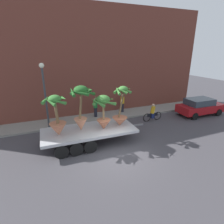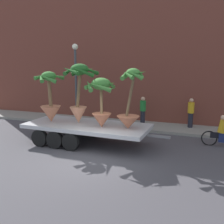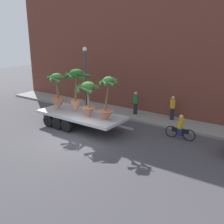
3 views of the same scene
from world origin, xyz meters
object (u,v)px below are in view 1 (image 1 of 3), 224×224
(pedestrian_near_gate, at_px, (122,103))
(flatbed_trailer, at_px, (86,133))
(potted_palm_front, at_px, (81,106))
(parked_car, at_px, (200,106))
(pedestrian_far_left, at_px, (95,107))
(potted_palm_rear, at_px, (121,111))
(street_lamp, at_px, (44,88))
(potted_palm_middle, at_px, (103,111))
(cyclist, at_px, (153,113))
(potted_palm_extra, at_px, (57,119))

(pedestrian_near_gate, bearing_deg, flatbed_trailer, -136.57)
(potted_palm_front, distance_m, pedestrian_near_gate, 6.77)
(parked_car, relative_size, pedestrian_far_left, 2.57)
(potted_palm_rear, height_order, street_lamp, street_lamp)
(potted_palm_rear, relative_size, potted_palm_middle, 1.19)
(potted_palm_rear, xyz_separation_m, potted_palm_middle, (-1.29, -0.18, 0.19))
(potted_palm_rear, bearing_deg, cyclist, 26.38)
(potted_palm_front, xyz_separation_m, potted_palm_extra, (-1.50, -0.21, -0.54))
(parked_car, height_order, pedestrian_far_left, pedestrian_far_left)
(cyclist, bearing_deg, potted_palm_extra, -166.29)
(pedestrian_far_left, bearing_deg, potted_palm_middle, -100.62)
(flatbed_trailer, height_order, cyclist, cyclist)
(potted_palm_front, bearing_deg, potted_palm_middle, -16.96)
(flatbed_trailer, relative_size, parked_car, 1.59)
(potted_palm_front, height_order, street_lamp, street_lamp)
(street_lamp, bearing_deg, potted_palm_middle, -48.79)
(potted_palm_middle, bearing_deg, cyclist, 22.23)
(street_lamp, bearing_deg, potted_palm_extra, -83.36)
(flatbed_trailer, xyz_separation_m, potted_palm_front, (-0.17, 0.06, 1.79))
(potted_palm_rear, distance_m, street_lamp, 5.79)
(potted_palm_rear, height_order, cyclist, potted_palm_rear)
(potted_palm_rear, xyz_separation_m, street_lamp, (-4.48, 3.46, 1.22))
(flatbed_trailer, xyz_separation_m, cyclist, (6.34, 1.80, -0.10))
(pedestrian_far_left, bearing_deg, parked_car, -16.85)
(potted_palm_rear, height_order, pedestrian_far_left, potted_palm_rear)
(parked_car, height_order, street_lamp, street_lamp)
(potted_palm_middle, xyz_separation_m, pedestrian_far_left, (0.84, 4.50, -1.16))
(potted_palm_rear, distance_m, pedestrian_near_gate, 5.27)
(flatbed_trailer, bearing_deg, potted_palm_rear, -3.63)
(potted_palm_rear, distance_m, parked_car, 9.05)
(potted_palm_rear, bearing_deg, potted_palm_extra, -179.97)
(cyclist, relative_size, street_lamp, 0.38)
(street_lamp, bearing_deg, parked_car, -8.36)
(potted_palm_extra, bearing_deg, potted_palm_middle, -3.71)
(pedestrian_near_gate, bearing_deg, pedestrian_far_left, -173.45)
(potted_palm_middle, relative_size, street_lamp, 0.47)
(pedestrian_far_left, bearing_deg, potted_palm_rear, -84.14)
(potted_palm_front, height_order, pedestrian_far_left, potted_palm_front)
(flatbed_trailer, xyz_separation_m, pedestrian_near_gate, (4.73, 4.48, 0.27))
(pedestrian_near_gate, bearing_deg, potted_palm_front, -137.95)
(pedestrian_near_gate, bearing_deg, potted_palm_extra, -144.08)
(parked_car, xyz_separation_m, pedestrian_near_gate, (-6.52, 3.13, 0.22))
(parked_car, height_order, pedestrian_near_gate, pedestrian_near_gate)
(potted_palm_rear, bearing_deg, potted_palm_front, 175.32)
(potted_palm_middle, relative_size, pedestrian_far_left, 1.32)
(flatbed_trailer, distance_m, street_lamp, 4.61)
(cyclist, distance_m, pedestrian_near_gate, 3.15)
(cyclist, bearing_deg, pedestrian_near_gate, 120.99)
(potted_palm_rear, relative_size, potted_palm_front, 0.94)
(potted_palm_rear, relative_size, potted_palm_extra, 1.08)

